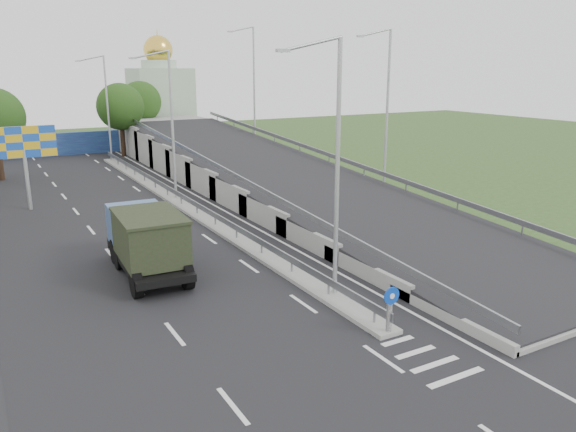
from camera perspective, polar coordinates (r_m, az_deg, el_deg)
ground at (r=19.04m, az=14.47°, el=-14.34°), size 160.00×160.00×0.00m
road_surface at (r=34.17m, az=-13.31°, el=-1.04°), size 26.00×90.00×0.04m
median at (r=38.70m, az=-10.77°, el=1.11°), size 1.00×44.00×0.20m
overpass_ramp at (r=41.30m, az=-0.98°, el=4.58°), size 10.00×50.00×3.50m
median_guardrail at (r=38.55m, az=-10.81°, el=2.05°), size 0.09×44.00×0.71m
sign_bollard at (r=20.00m, az=10.32°, el=-9.29°), size 0.64×0.23×1.67m
lamp_post_near at (r=21.65m, az=4.65°, el=5.98°), size 2.74×0.18×10.08m
lamp_post_mid at (r=39.70m, az=-11.98°, el=9.76°), size 2.74×0.18×10.08m
lamp_post_far at (r=59.02m, az=-18.08°, el=10.94°), size 2.74×0.18×10.08m
blue_wall at (r=64.67m, az=-22.44°, el=6.72°), size 30.00×0.50×2.40m
church at (r=75.06m, az=-12.79°, el=11.61°), size 7.00×7.00×13.80m
billboard at (r=40.10m, az=-25.30°, el=6.37°), size 4.00×0.24×5.50m
tree_median_far at (r=61.42m, az=-16.67°, el=10.58°), size 4.80×4.80×7.60m
tree_ramp_far at (r=69.17m, az=-14.76°, el=11.13°), size 4.80×4.80×7.60m
dump_truck at (r=26.15m, az=-14.22°, el=-2.21°), size 2.88×6.93×3.00m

